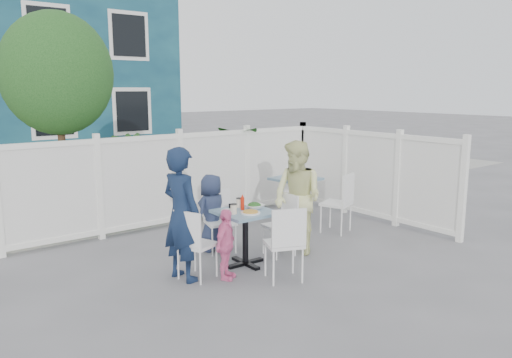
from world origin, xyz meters
TOP-DOWN VIEW (x-y plane):
  - ground at (0.00, 0.00)m, footprint 80.00×80.00m
  - near_sidewalk at (0.00, 3.80)m, footprint 24.00×2.60m
  - street at (0.00, 7.50)m, footprint 24.00×5.00m
  - far_sidewalk at (0.00, 10.60)m, footprint 24.00×1.60m
  - fence_back at (0.10, 2.40)m, footprint 5.86×0.08m
  - fence_right at (3.00, 0.60)m, footprint 0.08×3.66m
  - tree at (-1.60, 3.30)m, footprint 1.80×1.62m
  - potted_shrub_a at (-0.53, 3.10)m, footprint 1.17×1.17m
  - potted_shrub_b at (1.48, 3.00)m, footprint 1.95×1.90m
  - main_table at (-0.25, 0.03)m, footprint 0.72×0.72m
  - spare_table at (1.90, 1.39)m, footprint 0.83×0.83m
  - chair_left at (-1.09, -0.01)m, footprint 0.51×0.52m
  - chair_right at (0.45, 0.06)m, footprint 0.42×0.44m
  - chair_back at (-0.18, 0.78)m, footprint 0.50×0.49m
  - chair_near at (-0.22, -0.76)m, footprint 0.56×0.55m
  - chair_spare at (1.91, 0.30)m, footprint 0.57×0.56m
  - man at (-1.17, 0.11)m, footprint 0.50×0.67m
  - woman at (0.66, -0.01)m, footprint 0.68×0.84m
  - boy at (-0.26, 0.85)m, footprint 0.62×0.48m
  - toddler at (-0.75, -0.23)m, footprint 0.56×0.48m
  - plate_main at (-0.27, -0.11)m, footprint 0.26×0.26m
  - plate_side at (-0.43, 0.16)m, footprint 0.21×0.21m
  - salad_bowl at (-0.08, 0.06)m, footprint 0.25×0.25m
  - coffee_cup_a at (-0.46, 0.01)m, footprint 0.08×0.08m
  - coffee_cup_b at (-0.19, 0.26)m, footprint 0.08×0.08m
  - ketchup_bottle at (-0.24, 0.11)m, footprint 0.05×0.05m
  - salt_shaker at (-0.31, 0.24)m, footprint 0.03×0.03m
  - pepper_shaker at (-0.32, 0.29)m, footprint 0.03×0.03m

SIDE VIEW (x-z plane):
  - ground at x=0.00m, z-range 0.00..0.00m
  - street at x=0.00m, z-range 0.00..0.01m
  - near_sidewalk at x=0.00m, z-range 0.00..0.01m
  - far_sidewalk at x=0.00m, z-range 0.00..0.01m
  - toddler at x=-0.75m, z-range 0.00..0.90m
  - chair_right at x=0.45m, z-range 0.07..0.95m
  - chair_back at x=-0.18m, z-range 0.07..0.97m
  - chair_left at x=-1.09m, z-range 0.07..0.97m
  - chair_near at x=-0.22m, z-range 0.08..1.03m
  - boy at x=-0.26m, z-range 0.00..1.14m
  - chair_spare at x=1.91m, z-range 0.08..1.07m
  - main_table at x=-0.25m, z-range 0.21..0.96m
  - spare_table at x=1.90m, z-range 0.21..0.99m
  - plate_side at x=-0.43m, z-range 0.75..0.76m
  - plate_main at x=-0.27m, z-range 0.75..0.77m
  - salad_bowl at x=-0.08m, z-range 0.75..0.81m
  - pepper_shaker at x=-0.32m, z-range 0.75..0.81m
  - salt_shaker at x=-0.31m, z-range 0.75..0.82m
  - fence_right at x=3.00m, z-range -0.02..1.58m
  - fence_back at x=0.10m, z-range -0.02..1.58m
  - potted_shrub_a at x=-0.53m, z-range 0.00..1.57m
  - coffee_cup_b at x=-0.19m, z-range 0.75..0.87m
  - coffee_cup_a at x=-0.46m, z-range 0.75..0.87m
  - woman at x=0.66m, z-range 0.00..1.64m
  - potted_shrub_b at x=1.48m, z-range 0.00..1.65m
  - ketchup_bottle at x=-0.24m, z-range 0.75..0.92m
  - man at x=-1.17m, z-range 0.00..1.67m
  - tree at x=-1.60m, z-range 0.80..4.39m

